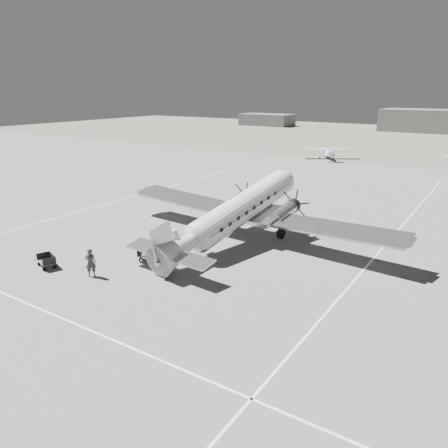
{
  "coord_description": "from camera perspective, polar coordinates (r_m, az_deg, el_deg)",
  "views": [
    {
      "loc": [
        19.41,
        -27.5,
        12.49
      ],
      "look_at": [
        1.29,
        0.33,
        2.2
      ],
      "focal_mm": 35.0,
      "sensor_mm": 36.0,
      "label": 1
    }
  ],
  "objects": [
    {
      "name": "shed_secondary",
      "position": [
        161.1,
        5.64,
        13.4
      ],
      "size": [
        18.0,
        10.0,
        4.0
      ],
      "primitive_type": "cube",
      "color": "#555555",
      "rests_on": "ground"
    },
    {
      "name": "dc3_airliner",
      "position": [
        36.28,
        1.72,
        1.38
      ],
      "size": [
        28.7,
        21.09,
        5.19
      ],
      "primitive_type": null,
      "rotation": [
        0.0,
        0.0,
        -0.08
      ],
      "color": "#B6B6B8",
      "rests_on": "ground"
    },
    {
      "name": "baggage_cart_far",
      "position": [
        34.52,
        -22.17,
        -4.52
      ],
      "size": [
        1.93,
        1.64,
        0.93
      ],
      "primitive_type": null,
      "rotation": [
        0.0,
        0.0,
        -0.34
      ],
      "color": "#555555",
      "rests_on": "ground"
    },
    {
      "name": "ground_crew",
      "position": [
        31.65,
        -17.03,
        -4.83
      ],
      "size": [
        0.89,
        0.85,
        2.04
      ],
      "primitive_type": "imported",
      "rotation": [
        0.0,
        0.0,
        3.81
      ],
      "color": "#2C2C2C",
      "rests_on": "ground"
    },
    {
      "name": "taxi_line_right",
      "position": [
        31.1,
        16.56,
        -7.22
      ],
      "size": [
        0.15,
        80.0,
        0.01
      ],
      "primitive_type": "cube",
      "color": "white",
      "rests_on": "ground"
    },
    {
      "name": "ground",
      "position": [
        35.91,
        -2.01,
        -3.15
      ],
      "size": [
        260.0,
        260.0,
        0.0
      ],
      "primitive_type": "plane",
      "color": "slate",
      "rests_on": "ground"
    },
    {
      "name": "passenger",
      "position": [
        34.98,
        -6.4,
        -2.14
      ],
      "size": [
        0.93,
        1.1,
        1.92
      ],
      "primitive_type": "imported",
      "rotation": [
        0.0,
        0.0,
        1.16
      ],
      "color": "silver",
      "rests_on": "ground"
    },
    {
      "name": "grass_infield",
      "position": [
        124.66,
        24.32,
        9.97
      ],
      "size": [
        260.0,
        90.0,
        0.01
      ],
      "primitive_type": "cube",
      "color": "#666456",
      "rests_on": "ground"
    },
    {
      "name": "taxi_line_near",
      "position": [
        26.74,
        -19.87,
        -11.74
      ],
      "size": [
        60.0,
        0.15,
        0.01
      ],
      "primitive_type": "cube",
      "color": "white",
      "rests_on": "ground"
    },
    {
      "name": "ramp_agent",
      "position": [
        33.47,
        -9.26,
        -3.5
      ],
      "size": [
        0.75,
        0.88,
        1.56
      ],
      "primitive_type": "imported",
      "rotation": [
        0.0,
        0.0,
        1.33
      ],
      "color": "#B1B1AE",
      "rests_on": "ground"
    },
    {
      "name": "taxi_line_left",
      "position": [
        54.42,
        -11.57,
        3.6
      ],
      "size": [
        0.15,
        60.0,
        0.01
      ],
      "primitive_type": "cube",
      "color": "white",
      "rests_on": "ground"
    },
    {
      "name": "baggage_cart_near",
      "position": [
        33.76,
        -9.8,
        -3.86
      ],
      "size": [
        2.16,
        2.07,
        1.0
      ],
      "primitive_type": null,
      "rotation": [
        0.0,
        0.0,
        0.67
      ],
      "color": "#555555",
      "rests_on": "ground"
    },
    {
      "name": "taxi_line_horizon",
      "position": [
        71.34,
        16.86,
        6.4
      ],
      "size": [
        90.0,
        0.15,
        0.01
      ],
      "primitive_type": "cube",
      "color": "white",
      "rests_on": "ground"
    },
    {
      "name": "light_plane_left",
      "position": [
        84.52,
        13.3,
        8.98
      ],
      "size": [
        12.93,
        12.33,
        2.1
      ],
      "primitive_type": null,
      "rotation": [
        0.0,
        0.0,
        0.56
      ],
      "color": "silver",
      "rests_on": "ground"
    }
  ]
}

